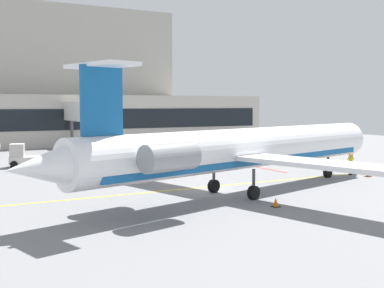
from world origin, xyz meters
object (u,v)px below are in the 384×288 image
baggage_tug (23,157)px  marshaller (351,164)px  regional_jet (242,149)px  pushback_tractor (95,160)px

baggage_tug → marshaller: bearing=-38.7°
regional_jet → baggage_tug: bearing=115.2°
baggage_tug → marshaller: baggage_tug is taller
pushback_tractor → marshaller: 22.72m
regional_jet → baggage_tug: (-10.43, 22.17, -2.05)m
regional_jet → marshaller: 13.89m
pushback_tractor → marshaller: (18.50, -13.19, -0.00)m
regional_jet → pushback_tractor: size_ratio=7.35×
regional_jet → baggage_tug: 24.59m
regional_jet → marshaller: size_ratio=16.89×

